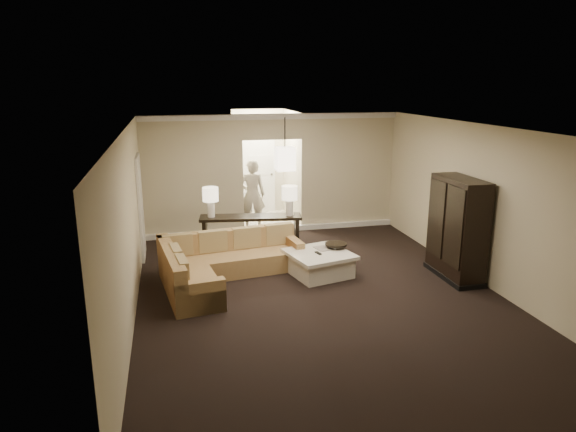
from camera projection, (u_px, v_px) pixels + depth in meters
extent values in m
plane|color=black|center=(320.00, 297.00, 8.64)|extent=(8.00, 8.00, 0.00)
cube|color=beige|center=(273.00, 174.00, 12.05)|extent=(6.00, 0.04, 2.80)
cube|color=beige|center=(453.00, 330.00, 4.52)|extent=(6.00, 0.04, 2.80)
cube|color=beige|center=(129.00, 228.00, 7.63)|extent=(0.04, 8.00, 2.80)
cube|color=beige|center=(487.00, 207.00, 8.94)|extent=(0.04, 8.00, 2.80)
cube|color=silver|center=(323.00, 129.00, 7.93)|extent=(6.00, 8.00, 0.02)
cube|color=white|center=(273.00, 117.00, 11.66)|extent=(6.00, 0.10, 0.12)
cube|color=white|center=(274.00, 229.00, 12.35)|extent=(6.00, 0.10, 0.12)
cube|color=white|center=(141.00, 207.00, 10.36)|extent=(0.05, 0.90, 2.10)
cube|color=silver|center=(266.00, 220.00, 13.35)|extent=(1.40, 2.00, 0.01)
cube|color=beige|center=(238.00, 168.00, 12.84)|extent=(0.04, 2.00, 2.80)
cube|color=beige|center=(292.00, 166.00, 13.15)|extent=(0.04, 2.00, 2.80)
cube|color=beige|center=(258.00, 161.00, 13.93)|extent=(1.40, 0.04, 2.80)
cube|color=white|center=(259.00, 174.00, 14.00)|extent=(0.90, 0.05, 2.10)
cube|color=brown|center=(233.00, 263.00, 9.68)|extent=(2.73, 1.15, 0.37)
cube|color=brown|center=(194.00, 290.00, 8.45)|extent=(0.95, 1.33, 0.37)
cube|color=brown|center=(228.00, 240.00, 9.84)|extent=(2.65, 0.57, 0.41)
cube|color=brown|center=(171.00, 262.00, 8.65)|extent=(0.50, 2.12, 0.41)
cube|color=brown|center=(293.00, 251.00, 10.08)|extent=(0.28, 0.81, 0.55)
cube|color=brown|center=(200.00, 297.00, 7.95)|extent=(0.81, 0.28, 0.55)
cube|color=tan|center=(178.00, 245.00, 9.47)|extent=(0.56, 0.21, 0.41)
cube|color=tan|center=(213.00, 241.00, 9.69)|extent=(0.56, 0.21, 0.41)
cube|color=tan|center=(246.00, 237.00, 9.92)|extent=(0.56, 0.21, 0.41)
cube|color=tan|center=(278.00, 234.00, 10.15)|extent=(0.56, 0.21, 0.41)
cube|color=tan|center=(176.00, 258.00, 8.76)|extent=(0.21, 0.54, 0.41)
cube|color=tan|center=(182.00, 270.00, 8.20)|extent=(0.21, 0.54, 0.41)
cube|color=white|center=(319.00, 265.00, 9.60)|extent=(1.19, 1.19, 0.37)
cube|color=white|center=(319.00, 254.00, 9.54)|extent=(1.32, 1.32, 0.07)
cube|color=black|center=(318.00, 253.00, 9.46)|extent=(0.09, 0.18, 0.02)
cube|color=beige|center=(322.00, 248.00, 9.74)|extent=(0.31, 0.37, 0.01)
cube|color=black|center=(251.00, 217.00, 10.63)|extent=(2.14, 0.77, 0.06)
cube|color=black|center=(205.00, 237.00, 10.66)|extent=(0.14, 0.44, 0.76)
cube|color=black|center=(296.00, 235.00, 10.81)|extent=(0.14, 0.44, 0.76)
cube|color=black|center=(251.00, 248.00, 10.80)|extent=(2.04, 0.71, 0.04)
cube|color=black|center=(457.00, 229.00, 9.29)|extent=(0.51, 1.24, 1.86)
cube|color=black|center=(454.00, 227.00, 8.90)|extent=(0.03, 0.55, 1.42)
cube|color=black|center=(436.00, 218.00, 9.49)|extent=(0.03, 0.55, 1.42)
cube|color=black|center=(453.00, 274.00, 9.51)|extent=(0.55, 1.29, 0.09)
cylinder|color=black|center=(336.00, 244.00, 9.79)|extent=(0.42, 0.42, 0.04)
torus|color=silver|center=(335.00, 264.00, 9.89)|extent=(0.35, 0.35, 0.02)
cylinder|color=silver|center=(343.00, 256.00, 9.91)|extent=(0.02, 0.02, 0.49)
cylinder|color=silver|center=(329.00, 255.00, 9.95)|extent=(0.02, 0.02, 0.49)
cylinder|color=silver|center=(335.00, 260.00, 9.70)|extent=(0.02, 0.02, 0.49)
cylinder|color=white|center=(211.00, 209.00, 10.51)|extent=(0.15, 0.15, 0.33)
cylinder|color=beige|center=(210.00, 194.00, 10.44)|extent=(0.32, 0.32, 0.29)
cylinder|color=white|center=(290.00, 207.00, 10.65)|extent=(0.15, 0.15, 0.33)
cylinder|color=beige|center=(290.00, 193.00, 10.57)|extent=(0.32, 0.32, 0.29)
cylinder|color=black|center=(285.00, 132.00, 10.55)|extent=(0.02, 0.02, 0.60)
cube|color=beige|center=(285.00, 159.00, 10.69)|extent=(0.38, 0.38, 0.48)
imported|color=beige|center=(252.00, 191.00, 12.35)|extent=(0.73, 0.52, 1.90)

